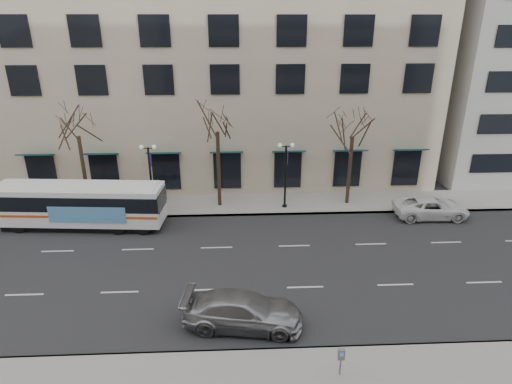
{
  "coord_description": "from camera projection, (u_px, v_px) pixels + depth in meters",
  "views": [
    {
      "loc": [
        1.41,
        -21.81,
        13.53
      ],
      "look_at": [
        2.5,
        1.79,
        4.0
      ],
      "focal_mm": 30.0,
      "sensor_mm": 36.0,
      "label": 1
    }
  ],
  "objects": [
    {
      "name": "sidewalk_far",
      "position": [
        283.0,
        203.0,
        33.73
      ],
      "size": [
        80.0,
        4.0,
        0.15
      ],
      "primitive_type": "cube",
      "color": "gray",
      "rests_on": "ground"
    },
    {
      "name": "city_bus",
      "position": [
        81.0,
        204.0,
        29.53
      ],
      "size": [
        11.63,
        3.41,
        3.11
      ],
      "rotation": [
        0.0,
        0.0,
        -0.08
      ],
      "color": "white",
      "rests_on": "ground"
    },
    {
      "name": "silver_car",
      "position": [
        243.0,
        311.0,
        20.09
      ],
      "size": [
        5.92,
        3.06,
        1.64
      ],
      "primitive_type": "imported",
      "rotation": [
        0.0,
        0.0,
        1.43
      ],
      "color": "#939499",
      "rests_on": "ground"
    },
    {
      "name": "ground",
      "position": [
        215.0,
        267.0,
        25.2
      ],
      "size": [
        160.0,
        160.0,
        0.0
      ],
      "primitive_type": "plane",
      "color": "black",
      "rests_on": "ground"
    },
    {
      "name": "white_pickup",
      "position": [
        431.0,
        208.0,
        31.33
      ],
      "size": [
        5.42,
        2.61,
        1.49
      ],
      "primitive_type": "imported",
      "rotation": [
        0.0,
        0.0,
        1.54
      ],
      "color": "white",
      "rests_on": "ground"
    },
    {
      "name": "building_hotel",
      "position": [
        199.0,
        37.0,
        40.08
      ],
      "size": [
        40.0,
        20.0,
        24.0
      ],
      "primitive_type": "cube",
      "color": "tan",
      "rests_on": "ground"
    },
    {
      "name": "tree_far_mid",
      "position": [
        217.0,
        119.0,
        30.77
      ],
      "size": [
        3.6,
        3.6,
        8.55
      ],
      "color": "black",
      "rests_on": "ground"
    },
    {
      "name": "lamp_post_right",
      "position": [
        286.0,
        172.0,
        31.91
      ],
      "size": [
        1.22,
        0.45,
        5.21
      ],
      "color": "black",
      "rests_on": "ground"
    },
    {
      "name": "lamp_post_left",
      "position": [
        151.0,
        175.0,
        31.48
      ],
      "size": [
        1.22,
        0.45,
        5.21
      ],
      "color": "black",
      "rests_on": "ground"
    },
    {
      "name": "pay_station",
      "position": [
        341.0,
        356.0,
        17.04
      ],
      "size": [
        0.28,
        0.2,
        1.26
      ],
      "rotation": [
        0.0,
        0.0,
        -0.07
      ],
      "color": "slate",
      "rests_on": "sidewalk_near"
    },
    {
      "name": "tree_far_right",
      "position": [
        353.0,
        124.0,
        31.38
      ],
      "size": [
        3.6,
        3.6,
        8.06
      ],
      "color": "black",
      "rests_on": "ground"
    },
    {
      "name": "tree_far_left",
      "position": [
        76.0,
        123.0,
        30.42
      ],
      "size": [
        3.6,
        3.6,
        8.34
      ],
      "color": "black",
      "rests_on": "ground"
    }
  ]
}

